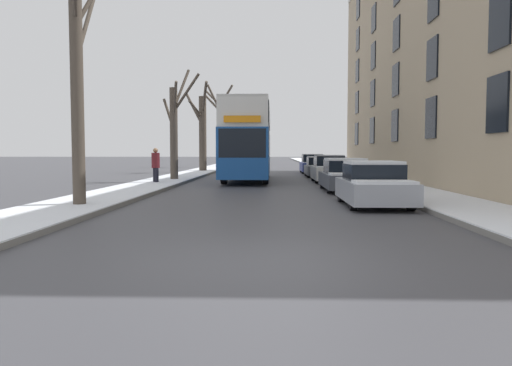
{
  "coord_description": "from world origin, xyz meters",
  "views": [
    {
      "loc": [
        0.18,
        -7.49,
        1.68
      ],
      "look_at": [
        -0.61,
        16.06,
        0.2
      ],
      "focal_mm": 35.0,
      "sensor_mm": 36.0,
      "label": 1
    }
  ],
  "objects_px": {
    "bare_tree_left_1": "(175,128)",
    "parked_car_4": "(312,164)",
    "bare_tree_left_2": "(202,130)",
    "parked_car_2": "(329,170)",
    "double_decker_bus": "(248,138)",
    "parked_car_1": "(345,176)",
    "oncoming_van": "(250,155)",
    "bare_tree_left_0": "(77,64)",
    "bare_tree_left_3": "(221,127)",
    "pedestrian_left_sidewalk": "(156,165)",
    "parked_car_0": "(374,185)",
    "parked_car_3": "(319,167)"
  },
  "relations": [
    {
      "from": "bare_tree_left_1",
      "to": "parked_car_4",
      "type": "height_order",
      "value": "bare_tree_left_1"
    },
    {
      "from": "bare_tree_left_2",
      "to": "parked_car_2",
      "type": "xyz_separation_m",
      "value": [
        8.86,
        -12.72,
        -2.72
      ]
    },
    {
      "from": "double_decker_bus",
      "to": "bare_tree_left_1",
      "type": "bearing_deg",
      "value": -162.56
    },
    {
      "from": "parked_car_1",
      "to": "parked_car_4",
      "type": "relative_size",
      "value": 1.05
    },
    {
      "from": "bare_tree_left_1",
      "to": "oncoming_van",
      "type": "relative_size",
      "value": 1.29
    },
    {
      "from": "bare_tree_left_0",
      "to": "bare_tree_left_3",
      "type": "bearing_deg",
      "value": 90.05
    },
    {
      "from": "parked_car_1",
      "to": "pedestrian_left_sidewalk",
      "type": "distance_m",
      "value": 9.6
    },
    {
      "from": "parked_car_0",
      "to": "oncoming_van",
      "type": "xyz_separation_m",
      "value": [
        -5.45,
        35.07,
        0.68
      ]
    },
    {
      "from": "bare_tree_left_0",
      "to": "parked_car_1",
      "type": "bearing_deg",
      "value": 39.42
    },
    {
      "from": "parked_car_1",
      "to": "parked_car_3",
      "type": "bearing_deg",
      "value": 90.0
    },
    {
      "from": "bare_tree_left_3",
      "to": "bare_tree_left_2",
      "type": "bearing_deg",
      "value": -90.26
    },
    {
      "from": "parked_car_1",
      "to": "parked_car_2",
      "type": "xyz_separation_m",
      "value": [
        -0.0,
        6.22,
        0.04
      ]
    },
    {
      "from": "parked_car_4",
      "to": "double_decker_bus",
      "type": "bearing_deg",
      "value": -114.02
    },
    {
      "from": "parked_car_1",
      "to": "pedestrian_left_sidewalk",
      "type": "relative_size",
      "value": 2.46
    },
    {
      "from": "bare_tree_left_3",
      "to": "bare_tree_left_0",
      "type": "bearing_deg",
      "value": -89.95
    },
    {
      "from": "bare_tree_left_1",
      "to": "pedestrian_left_sidewalk",
      "type": "bearing_deg",
      "value": -97.55
    },
    {
      "from": "bare_tree_left_2",
      "to": "parked_car_4",
      "type": "xyz_separation_m",
      "value": [
        8.86,
        -1.14,
        -2.72
      ]
    },
    {
      "from": "parked_car_1",
      "to": "pedestrian_left_sidewalk",
      "type": "height_order",
      "value": "pedestrian_left_sidewalk"
    },
    {
      "from": "oncoming_van",
      "to": "pedestrian_left_sidewalk",
      "type": "xyz_separation_m",
      "value": [
        -3.55,
        -25.72,
        -0.3
      ]
    },
    {
      "from": "bare_tree_left_1",
      "to": "parked_car_0",
      "type": "height_order",
      "value": "bare_tree_left_1"
    },
    {
      "from": "oncoming_van",
      "to": "parked_car_4",
      "type": "bearing_deg",
      "value": -64.1
    },
    {
      "from": "parked_car_1",
      "to": "oncoming_van",
      "type": "relative_size",
      "value": 0.92
    },
    {
      "from": "parked_car_0",
      "to": "bare_tree_left_0",
      "type": "bearing_deg",
      "value": -172.47
    },
    {
      "from": "bare_tree_left_0",
      "to": "oncoming_van",
      "type": "distance_m",
      "value": 36.49
    },
    {
      "from": "parked_car_4",
      "to": "pedestrian_left_sidewalk",
      "type": "xyz_separation_m",
      "value": [
        -9.0,
        -14.49,
        0.34
      ]
    },
    {
      "from": "parked_car_3",
      "to": "pedestrian_left_sidewalk",
      "type": "distance_m",
      "value": 12.51
    },
    {
      "from": "bare_tree_left_0",
      "to": "parked_car_3",
      "type": "distance_m",
      "value": 21.38
    },
    {
      "from": "bare_tree_left_2",
      "to": "parked_car_0",
      "type": "height_order",
      "value": "bare_tree_left_2"
    },
    {
      "from": "bare_tree_left_3",
      "to": "parked_car_2",
      "type": "distance_m",
      "value": 28.38
    },
    {
      "from": "pedestrian_left_sidewalk",
      "to": "bare_tree_left_0",
      "type": "bearing_deg",
      "value": 139.45
    },
    {
      "from": "parked_car_1",
      "to": "pedestrian_left_sidewalk",
      "type": "bearing_deg",
      "value": 159.88
    },
    {
      "from": "bare_tree_left_2",
      "to": "oncoming_van",
      "type": "height_order",
      "value": "bare_tree_left_2"
    },
    {
      "from": "parked_car_0",
      "to": "parked_car_1",
      "type": "bearing_deg",
      "value": 90.0
    },
    {
      "from": "parked_car_3",
      "to": "parked_car_2",
      "type": "bearing_deg",
      "value": -90.0
    },
    {
      "from": "parked_car_4",
      "to": "bare_tree_left_0",
      "type": "bearing_deg",
      "value": -109.32
    },
    {
      "from": "double_decker_bus",
      "to": "parked_car_3",
      "type": "bearing_deg",
      "value": 44.19
    },
    {
      "from": "bare_tree_left_3",
      "to": "double_decker_bus",
      "type": "bearing_deg",
      "value": -80.55
    },
    {
      "from": "double_decker_bus",
      "to": "parked_car_3",
      "type": "distance_m",
      "value": 6.64
    },
    {
      "from": "parked_car_3",
      "to": "oncoming_van",
      "type": "relative_size",
      "value": 0.87
    },
    {
      "from": "bare_tree_left_0",
      "to": "pedestrian_left_sidewalk",
      "type": "xyz_separation_m",
      "value": [
        -0.24,
        10.5,
        -3.17
      ]
    },
    {
      "from": "parked_car_4",
      "to": "parked_car_1",
      "type": "bearing_deg",
      "value": -90.0
    },
    {
      "from": "parked_car_2",
      "to": "pedestrian_left_sidewalk",
      "type": "xyz_separation_m",
      "value": [
        -9.0,
        -2.92,
        0.34
      ]
    },
    {
      "from": "bare_tree_left_3",
      "to": "pedestrian_left_sidewalk",
      "type": "height_order",
      "value": "bare_tree_left_3"
    },
    {
      "from": "bare_tree_left_1",
      "to": "parked_car_1",
      "type": "xyz_separation_m",
      "value": [
        8.61,
        -6.27,
        -2.35
      ]
    },
    {
      "from": "double_decker_bus",
      "to": "parked_car_0",
      "type": "distance_m",
      "value": 14.45
    },
    {
      "from": "parked_car_1",
      "to": "double_decker_bus",
      "type": "bearing_deg",
      "value": 121.23
    },
    {
      "from": "parked_car_2",
      "to": "parked_car_3",
      "type": "bearing_deg",
      "value": 90.0
    },
    {
      "from": "bare_tree_left_2",
      "to": "oncoming_van",
      "type": "distance_m",
      "value": 10.85
    },
    {
      "from": "bare_tree_left_1",
      "to": "bare_tree_left_3",
      "type": "relative_size",
      "value": 0.72
    },
    {
      "from": "bare_tree_left_0",
      "to": "double_decker_bus",
      "type": "height_order",
      "value": "bare_tree_left_0"
    }
  ]
}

